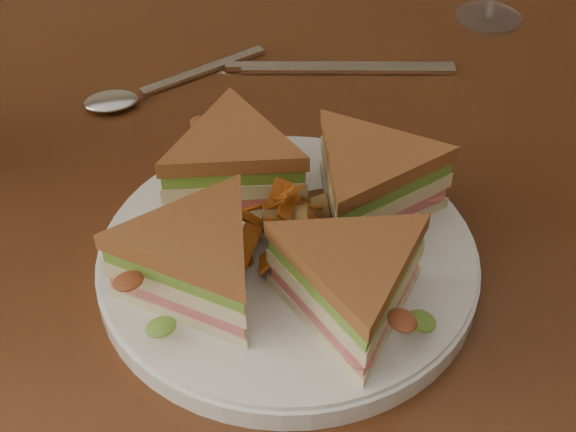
% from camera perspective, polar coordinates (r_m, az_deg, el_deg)
% --- Properties ---
extents(table, '(1.20, 0.80, 0.75)m').
position_cam_1_polar(table, '(0.71, 1.19, -2.99)').
color(table, '#36190C').
rests_on(table, ground).
extents(plate, '(0.26, 0.26, 0.02)m').
position_cam_1_polar(plate, '(0.56, 0.00, -3.20)').
color(plate, white).
rests_on(plate, table).
extents(sandwich_wedges, '(0.28, 0.28, 0.06)m').
position_cam_1_polar(sandwich_wedges, '(0.53, 0.00, -0.40)').
color(sandwich_wedges, beige).
rests_on(sandwich_wedges, plate).
extents(crisps_mound, '(0.09, 0.09, 0.05)m').
position_cam_1_polar(crisps_mound, '(0.53, 0.00, -0.71)').
color(crisps_mound, '#BD5918').
rests_on(crisps_mound, plate).
extents(spoon, '(0.17, 0.08, 0.01)m').
position_cam_1_polar(spoon, '(0.74, -10.86, 8.51)').
color(spoon, silver).
rests_on(spoon, table).
extents(knife, '(0.21, 0.06, 0.00)m').
position_cam_1_polar(knife, '(0.76, 3.18, 10.43)').
color(knife, silver).
rests_on(knife, table).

